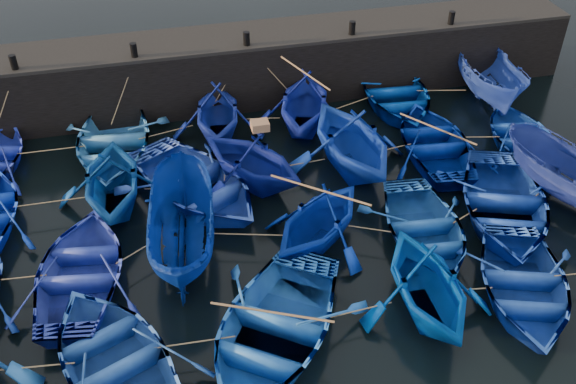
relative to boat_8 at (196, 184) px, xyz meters
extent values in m
plane|color=black|center=(2.68, -4.44, -0.56)|extent=(120.00, 120.00, 0.00)
cube|color=black|center=(2.68, 6.06, 0.69)|extent=(26.00, 2.50, 2.50)
cube|color=black|center=(2.68, 6.06, 2.00)|extent=(26.00, 2.50, 0.12)
cylinder|color=black|center=(-5.32, 5.16, 2.31)|extent=(0.24, 0.24, 0.50)
cylinder|color=black|center=(-1.32, 5.16, 2.31)|extent=(0.24, 0.24, 0.50)
cylinder|color=black|center=(2.68, 5.16, 2.31)|extent=(0.24, 0.24, 0.50)
cylinder|color=black|center=(6.68, 5.16, 2.31)|extent=(0.24, 0.24, 0.50)
cylinder|color=black|center=(10.68, 5.16, 2.31)|extent=(0.24, 0.24, 0.50)
imported|color=blue|center=(-2.50, 3.04, -0.01)|extent=(4.34, 5.69, 1.11)
imported|color=navy|center=(1.23, 3.49, 0.45)|extent=(3.88, 4.32, 2.03)
imported|color=navy|center=(4.36, 3.27, 0.55)|extent=(4.86, 5.21, 2.22)
imported|color=navy|center=(8.18, 3.98, -0.02)|extent=(4.16, 5.52, 1.08)
imported|color=#24419C|center=(11.84, 3.57, 0.42)|extent=(2.53, 5.28, 1.96)
imported|color=navy|center=(-2.48, 0.14, 0.53)|extent=(3.77, 4.32, 2.19)
imported|color=blue|center=(0.00, 0.00, 0.00)|extent=(6.10, 6.66, 1.13)
imported|color=navy|center=(1.86, 0.28, 0.48)|extent=(5.16, 5.25, 2.10)
imported|color=#0E34AE|center=(5.22, 0.37, 0.68)|extent=(4.71, 5.27, 2.50)
imported|color=navy|center=(8.33, 0.56, -0.06)|extent=(4.01, 5.21, 1.00)
imported|color=navy|center=(11.49, 0.25, -0.11)|extent=(3.71, 4.77, 0.91)
imported|color=#2638B1|center=(-3.44, -3.03, -0.06)|extent=(4.16, 5.31, 1.00)
imported|color=navy|center=(-0.68, -2.43, 0.40)|extent=(2.50, 5.17, 1.92)
imported|color=#032597|center=(3.15, -3.00, 0.43)|extent=(5.00, 4.94, 1.99)
imported|color=#164D9F|center=(6.16, -3.60, -0.09)|extent=(3.73, 4.90, 0.95)
imported|color=navy|center=(8.90, -3.18, -0.01)|extent=(5.42, 6.36, 1.12)
imported|color=navy|center=(11.16, -2.91, 0.35)|extent=(3.61, 5.06, 1.84)
imported|color=#204EA3|center=(-2.65, -6.12, -0.05)|extent=(5.17, 5.92, 1.02)
imported|color=blue|center=(1.08, -6.23, 0.01)|extent=(6.37, 6.76, 1.14)
imported|color=#0042A5|center=(5.10, -6.08, 0.49)|extent=(3.51, 4.05, 2.11)
imported|color=#1B45A6|center=(7.82, -6.22, -0.07)|extent=(4.77, 5.63, 0.99)
cube|color=#986742|center=(2.16, 0.28, 1.67)|extent=(0.54, 0.44, 0.27)
cylinder|color=tan|center=(-4.50, 3.06, -0.01)|extent=(2.21, 0.08, 0.04)
cylinder|color=tan|center=(-0.63, 3.27, -0.01)|extent=(1.94, 0.49, 0.04)
cylinder|color=tan|center=(2.79, 3.38, -0.01)|extent=(1.33, 0.26, 0.04)
cylinder|color=tan|center=(6.27, 3.63, -0.01)|extent=(2.03, 0.75, 0.04)
cylinder|color=tan|center=(10.01, 3.78, -0.01)|extent=(1.87, 0.44, 0.04)
cylinder|color=tan|center=(-4.42, 0.16, -0.01)|extent=(2.09, 0.06, 0.04)
cylinder|color=tan|center=(-1.24, 0.07, -0.01)|extent=(0.68, 0.18, 0.04)
cylinder|color=tan|center=(0.93, 0.14, -0.01)|extent=(0.09, 0.29, 0.04)
cylinder|color=tan|center=(3.54, 0.33, -0.01)|extent=(1.56, 0.13, 0.04)
cylinder|color=tan|center=(6.77, 0.47, -0.01)|extent=(1.32, 0.22, 0.04)
cylinder|color=tan|center=(9.91, 0.41, -0.01)|extent=(1.37, 0.34, 0.04)
cylinder|color=tan|center=(-4.94, -2.98, -0.01)|extent=(1.22, 0.14, 0.04)
cylinder|color=tan|center=(-2.06, -2.73, -0.01)|extent=(0.97, 0.63, 0.04)
cylinder|color=tan|center=(1.23, -2.72, -0.01)|extent=(2.04, 0.60, 0.04)
cylinder|color=tan|center=(4.65, -3.30, -0.01)|extent=(1.23, 0.63, 0.04)
cylinder|color=tan|center=(7.53, -3.39, -0.01)|extent=(0.96, 0.45, 0.04)
cylinder|color=tan|center=(10.03, -3.05, -0.01)|extent=(0.48, 0.30, 0.04)
cylinder|color=tan|center=(-4.49, -6.01, -0.01)|extent=(1.87, 0.26, 0.04)
cylinder|color=tan|center=(-0.79, -6.17, -0.01)|extent=(1.93, 0.14, 0.04)
cylinder|color=tan|center=(3.09, -6.15, -0.01)|extent=(2.23, 0.18, 0.04)
cylinder|color=tan|center=(6.46, -6.15, -0.01)|extent=(0.93, 0.17, 0.04)
cylinder|color=tan|center=(-5.92, 4.67, 1.02)|extent=(1.23, 0.83, 2.09)
cylinder|color=tan|center=(-1.91, 4.65, 1.02)|extent=(1.22, 0.87, 2.09)
cylinder|color=tan|center=(1.95, 4.88, 1.02)|extent=(1.48, 0.41, 2.09)
cylinder|color=tan|center=(3.52, 4.76, 1.02)|extent=(1.72, 0.63, 2.09)
cylinder|color=tan|center=(7.43, 5.12, 1.02)|extent=(1.53, 0.16, 2.09)
cylinder|color=tan|center=(11.26, 4.92, 1.02)|extent=(1.20, 0.33, 2.09)
cylinder|color=#99724C|center=(4.36, 3.27, 1.69)|extent=(1.08, 2.84, 0.06)
cylinder|color=#99724C|center=(8.33, 0.56, 0.47)|extent=(1.77, 2.49, 0.06)
cylinder|color=#99724C|center=(3.15, -3.00, 1.46)|extent=(2.34, 1.97, 0.06)
cylinder|color=#99724C|center=(1.08, -6.23, 0.61)|extent=(2.74, 1.32, 0.06)
camera|label=1|loc=(-0.93, -16.21, 12.16)|focal=40.00mm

